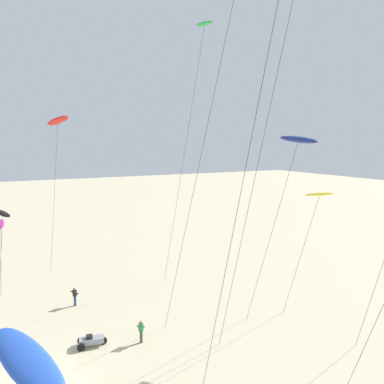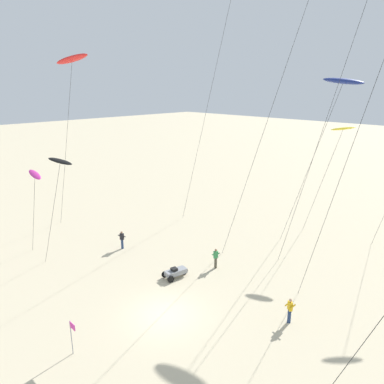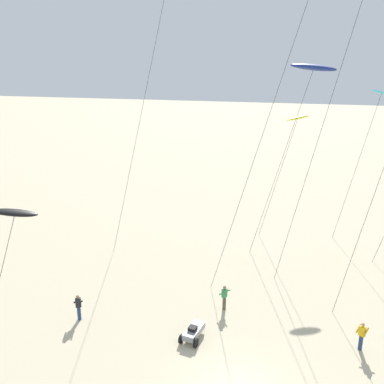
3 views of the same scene
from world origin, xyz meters
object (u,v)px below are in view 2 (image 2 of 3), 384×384
(kite_black, at_px, (60,163))
(kite_yellow, at_px, (343,130))
(kite_red, at_px, (72,60))
(marker_flag, at_px, (72,332))
(kite_navy, at_px, (343,82))
(kite_flyer_nearest, at_px, (122,239))
(kite_magenta, at_px, (35,175))
(beach_buggy, at_px, (175,272))
(kite_flyer_furthest, at_px, (216,258))
(kite_flyer_middle, at_px, (290,310))

(kite_black, height_order, kite_yellow, kite_yellow)
(kite_red, distance_m, marker_flag, 23.91)
(kite_red, bearing_deg, kite_navy, 34.19)
(kite_flyer_nearest, relative_size, marker_flag, 0.80)
(kite_magenta, xyz_separation_m, beach_buggy, (11.19, 5.32, -6.66))
(kite_red, height_order, kite_flyer_furthest, kite_red)
(kite_red, bearing_deg, kite_yellow, 41.48)
(kite_navy, distance_m, kite_red, 23.44)
(kite_red, distance_m, beach_buggy, 21.03)
(kite_red, bearing_deg, marker_flag, -31.69)
(kite_flyer_furthest, bearing_deg, kite_yellow, 74.78)
(kite_navy, xyz_separation_m, kite_black, (-12.53, -18.40, -5.74))
(marker_flag, bearing_deg, kite_flyer_furthest, 94.60)
(kite_yellow, distance_m, kite_flyer_furthest, 16.60)
(kite_flyer_nearest, distance_m, marker_flag, 13.55)
(kite_navy, bearing_deg, kite_black, -124.24)
(kite_black, distance_m, beach_buggy, 11.92)
(kite_red, height_order, kite_magenta, kite_red)
(kite_black, relative_size, kite_flyer_middle, 5.52)
(kite_flyer_furthest, height_order, beach_buggy, kite_flyer_furthest)
(kite_red, xyz_separation_m, kite_magenta, (2.47, -5.52, -9.32))
(kite_black, xyz_separation_m, marker_flag, (9.10, -4.54, -7.26))
(kite_flyer_nearest, bearing_deg, kite_red, 179.18)
(kite_red, distance_m, kite_black, 11.52)
(kite_flyer_middle, bearing_deg, kite_yellow, 105.82)
(beach_buggy, bearing_deg, kite_flyer_middle, 7.76)
(kite_navy, bearing_deg, marker_flag, -98.50)
(kite_navy, xyz_separation_m, marker_flag, (-3.43, -22.94, -13.00))
(kite_yellow, xyz_separation_m, kite_magenta, (-15.97, -21.83, -3.23))
(kite_magenta, height_order, kite_flyer_middle, kite_magenta)
(kite_black, relative_size, marker_flag, 4.39)
(kite_red, distance_m, kite_magenta, 11.12)
(kite_navy, relative_size, kite_yellow, 1.39)
(kite_magenta, xyz_separation_m, kite_flyer_middle, (20.30, 6.56, -6.19))
(kite_black, distance_m, kite_yellow, 24.57)
(kite_yellow, bearing_deg, kite_red, -138.52)
(kite_flyer_middle, xyz_separation_m, marker_flag, (-6.87, -10.85, 0.60))
(kite_magenta, bearing_deg, kite_navy, 47.90)
(kite_black, height_order, marker_flag, kite_black)
(kite_red, height_order, kite_flyer_nearest, kite_red)
(kite_navy, relative_size, kite_flyer_nearest, 8.93)
(kite_navy, xyz_separation_m, kite_yellow, (-0.88, 3.18, -4.17))
(kite_yellow, distance_m, beach_buggy, 19.83)
(kite_magenta, bearing_deg, kite_yellow, 53.81)
(kite_flyer_middle, height_order, beach_buggy, kite_flyer_middle)
(kite_navy, bearing_deg, kite_red, -145.81)
(kite_black, xyz_separation_m, kite_magenta, (-4.33, -0.25, -1.67))
(kite_magenta, distance_m, kite_flyer_nearest, 9.16)
(kite_yellow, relative_size, marker_flag, 5.10)
(kite_navy, height_order, kite_red, kite_red)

